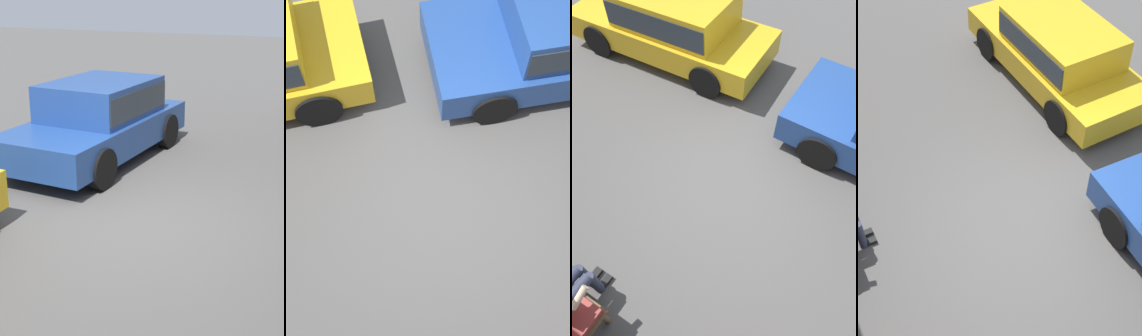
# 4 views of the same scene
# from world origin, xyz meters

# --- Properties ---
(ground_plane) EXTENTS (60.00, 60.00, 0.00)m
(ground_plane) POSITION_xyz_m (0.00, 0.00, 0.00)
(ground_plane) COLOR #565451
(parked_car_mid) EXTENTS (4.41, 1.89, 1.42)m
(parked_car_mid) POSITION_xyz_m (2.82, -2.42, 0.78)
(parked_car_mid) COLOR gold
(parked_car_mid) RESTS_ON ground_plane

